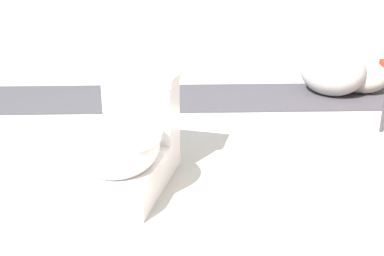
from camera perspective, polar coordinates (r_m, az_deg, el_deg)
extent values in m
plane|color=#B7B2A8|center=(2.59, -8.14, -6.46)|extent=(14.00, 14.00, 0.00)
cube|color=#423F44|center=(3.73, 1.48, 3.25)|extent=(0.56, 8.00, 0.01)
cube|color=white|center=(2.57, -6.72, -4.49)|extent=(0.67, 0.49, 0.17)
ellipsoid|color=white|center=(2.41, -7.73, -1.84)|extent=(0.52, 0.47, 0.28)
cylinder|color=white|center=(2.39, -7.80, -0.62)|extent=(0.48, 0.48, 0.03)
cube|color=white|center=(2.66, -5.38, 2.03)|extent=(0.27, 0.38, 0.30)
cube|color=white|center=(2.60, -5.51, 5.49)|extent=(0.30, 0.41, 0.04)
cylinder|color=silver|center=(2.57, -3.84, 5.89)|extent=(0.02, 0.02, 0.01)
ellipsoid|color=#B7B2AD|center=(3.90, 14.78, 5.97)|extent=(0.62, 0.62, 0.35)
ellipsoid|color=#ADA899|center=(4.02, 17.59, 5.28)|extent=(0.48, 0.49, 0.23)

